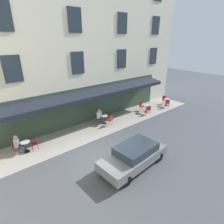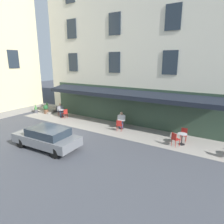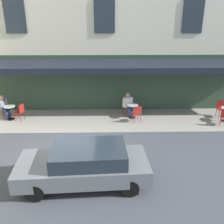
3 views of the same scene
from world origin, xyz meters
name	(u,v)px [view 3 (image 3 of 3)]	position (x,y,z in m)	size (l,w,h in m)	color
ground_plane	(65,152)	(0.00, 0.00, 0.00)	(70.00, 70.00, 0.00)	#42444C
sidewalk_cafe_terrace	(134,119)	(-3.25, -3.40, 0.00)	(20.50, 3.20, 0.01)	gray
cafe_chair_red_back_row	(221,107)	(-8.00, -3.65, 0.55)	(0.42, 0.42, 0.91)	maroon
cafe_table_streetside	(132,109)	(-3.15, -3.61, 0.49)	(0.60, 0.60, 0.75)	black
cafe_chair_red_kerbside	(137,112)	(-3.33, -3.00, 0.55)	(0.50, 0.50, 0.91)	maroon
cafe_chair_red_corner_left	(126,105)	(-2.86, -4.17, 0.55)	(0.54, 0.54, 0.91)	maroon
cafe_table_far_end	(10,111)	(3.44, -3.52, 0.49)	(0.60, 0.60, 0.75)	black
cafe_chair_red_by_window	(20,111)	(2.83, -3.35, 0.55)	(0.49, 0.49, 0.91)	maroon
cafe_chair_red_facing_street	(1,108)	(4.00, -3.81, 0.55)	(0.54, 0.54, 0.91)	maroon
seated_patron_in_white	(128,104)	(-2.96, -3.98, 0.69)	(0.60, 0.62, 1.29)	navy
seated_companion_in_grey	(4,106)	(3.81, -3.71, 0.69)	(0.62, 0.59, 1.28)	navy
parked_car_grey	(85,164)	(-1.03, 2.00, 0.71)	(4.40, 2.04, 1.33)	slate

